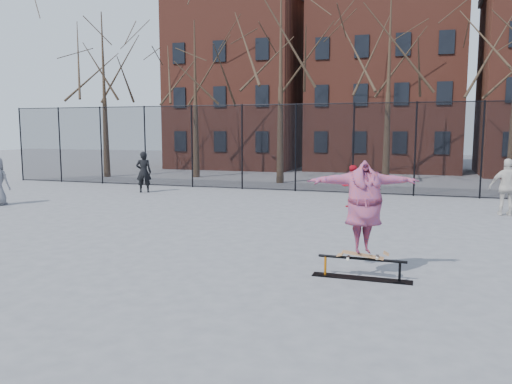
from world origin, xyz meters
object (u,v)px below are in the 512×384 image
(skater, at_px, (364,207))
(bystander_red, at_px, (352,186))
(skate_rail, at_px, (362,270))
(skateboard, at_px, (363,255))
(bystander_white, at_px, (507,187))
(bystander_black, at_px, (144,172))

(skater, distance_m, bystander_red, 9.04)
(skate_rail, distance_m, bystander_red, 9.03)
(skateboard, bearing_deg, bystander_white, 66.62)
(skate_rail, bearing_deg, bystander_white, 66.54)
(bystander_black, relative_size, bystander_red, 1.20)
(bystander_black, height_order, bystander_white, bystander_white)
(skateboard, xyz_separation_m, skater, (0.00, -0.00, 0.93))
(skateboard, bearing_deg, bystander_red, 98.83)
(bystander_red, bearing_deg, skater, 66.21)
(skateboard, height_order, bystander_black, bystander_black)
(skater, height_order, bystander_black, skater)
(bystander_red, xyz_separation_m, bystander_white, (5.12, -0.28, 0.18))
(bystander_white, bearing_deg, skateboard, 65.01)
(skate_rail, height_order, skater, skater)
(skateboard, relative_size, bystander_white, 0.45)
(skater, xyz_separation_m, bystander_black, (-10.84, 10.23, -0.47))
(bystander_white, bearing_deg, skater, 65.01)
(skate_rail, height_order, skateboard, skateboard)
(skateboard, bearing_deg, skate_rail, 180.00)
(skateboard, distance_m, bystander_black, 14.92)
(bystander_red, bearing_deg, bystander_black, -40.61)
(skate_rail, bearing_deg, skateboard, 0.00)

